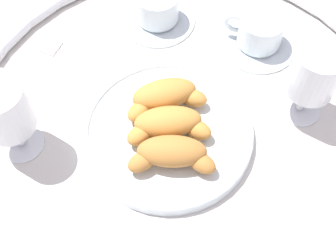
{
  "coord_description": "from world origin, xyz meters",
  "views": [
    {
      "loc": [
        0.01,
        0.38,
        0.63
      ],
      "look_at": [
        0.02,
        0.02,
        0.03
      ],
      "focal_mm": 49.77,
      "sensor_mm": 36.0,
      "label": 1
    }
  ],
  "objects": [
    {
      "name": "ground_plane",
      "position": [
        0.0,
        0.0,
        0.0
      ],
      "size": [
        2.2,
        2.2,
        0.0
      ],
      "primitive_type": "plane",
      "color": "silver"
    },
    {
      "name": "table_chrome_rim",
      "position": [
        0.0,
        0.0,
        0.01
      ],
      "size": [
        0.71,
        0.71,
        0.02
      ],
      "primitive_type": "torus",
      "color": "silver",
      "rests_on": "ground_plane"
    },
    {
      "name": "pastry_plate",
      "position": [
        0.02,
        0.02,
        0.01
      ],
      "size": [
        0.26,
        0.26,
        0.02
      ],
      "color": "silver",
      "rests_on": "ground_plane"
    },
    {
      "name": "croissant_large",
      "position": [
        0.03,
        -0.02,
        0.04
      ],
      "size": [
        0.13,
        0.09,
        0.04
      ],
      "color": "#CC893D",
      "rests_on": "pastry_plate"
    },
    {
      "name": "croissant_small",
      "position": [
        0.02,
        0.03,
        0.04
      ],
      "size": [
        0.14,
        0.08,
        0.04
      ],
      "color": "#CC893D",
      "rests_on": "pastry_plate"
    },
    {
      "name": "croissant_extra",
      "position": [
        0.02,
        0.07,
        0.04
      ],
      "size": [
        0.14,
        0.06,
        0.04
      ],
      "color": "#BC7A38",
      "rests_on": "pastry_plate"
    },
    {
      "name": "coffee_cup_near",
      "position": [
        -0.12,
        -0.17,
        0.03
      ],
      "size": [
        0.14,
        0.14,
        0.06
      ],
      "color": "silver",
      "rests_on": "ground_plane"
    },
    {
      "name": "coffee_cup_far",
      "position": [
        0.06,
        -0.22,
        0.03
      ],
      "size": [
        0.14,
        0.14,
        0.06
      ],
      "color": "silver",
      "rests_on": "ground_plane"
    },
    {
      "name": "juice_glass_left",
      "position": [
        0.25,
        0.05,
        0.09
      ],
      "size": [
        0.08,
        0.08,
        0.14
      ],
      "color": "white",
      "rests_on": "ground_plane"
    },
    {
      "name": "juice_glass_right",
      "position": [
        -0.18,
        -0.04,
        0.09
      ],
      "size": [
        0.08,
        0.08,
        0.14
      ],
      "color": "white",
      "rests_on": "ground_plane"
    },
    {
      "name": "sugar_packet",
      "position": [
        0.25,
        -0.15,
        0.0
      ],
      "size": [
        0.06,
        0.05,
        0.01
      ],
      "primitive_type": "cube",
      "rotation": [
        0.0,
        0.0,
        -0.37
      ],
      "color": "white",
      "rests_on": "ground_plane"
    }
  ]
}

